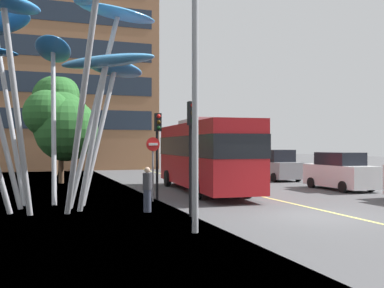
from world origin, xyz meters
name	(u,v)px	position (x,y,z in m)	size (l,w,h in m)	color
ground	(293,218)	(-0.74, 0.00, -0.05)	(120.00, 240.00, 0.10)	#4C4C4F
red_bus	(204,152)	(-0.76, 8.58, 2.07)	(3.35, 11.37, 3.79)	red
leaf_sculpture	(49,41)	(-8.56, 4.82, 6.44)	(9.57, 10.86, 8.75)	#9EA0A5
traffic_light_kerb_near	(192,134)	(-4.03, 1.13, 2.84)	(0.28, 0.42, 3.93)	black
traffic_light_kerb_far	(158,137)	(-3.92, 6.02, 2.79)	(0.28, 0.42, 3.86)	black
car_parked_mid	(340,172)	(6.70, 7.18, 0.97)	(1.96, 4.48, 2.05)	silver
car_parked_far	(277,166)	(6.75, 13.97, 0.99)	(2.05, 3.80, 2.12)	gray
street_lamp	(204,53)	(-4.56, -1.47, 5.05)	(1.35, 0.44, 8.03)	gray
tree_pavement_near	(61,122)	(-7.58, 16.09, 3.88)	(4.53, 5.38, 5.92)	brown
tree_pavement_far	(57,96)	(-7.45, 24.11, 6.38)	(3.71, 4.16, 8.02)	brown
pedestrian	(147,189)	(-5.18, 2.73, 0.83)	(0.34, 0.34, 1.65)	#2D3342
no_entry_sign	(153,159)	(-4.23, 5.62, 1.84)	(0.60, 0.12, 2.79)	gray
backdrop_building	(20,54)	(-10.59, 35.61, 11.83)	(26.61, 10.67, 23.65)	#8E6042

